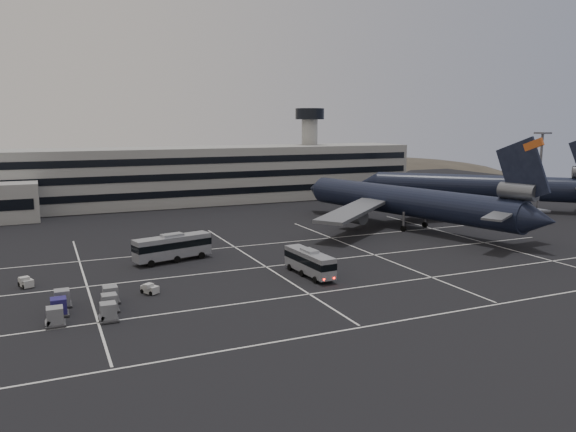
% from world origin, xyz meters
% --- Properties ---
extents(ground, '(260.00, 260.00, 0.00)m').
position_xyz_m(ground, '(0.00, 0.00, 0.00)').
color(ground, black).
rests_on(ground, ground).
extents(lane_markings, '(90.00, 55.62, 0.01)m').
position_xyz_m(lane_markings, '(0.95, 0.72, 0.01)').
color(lane_markings, silver).
rests_on(lane_markings, ground).
extents(terminal, '(125.00, 26.00, 24.00)m').
position_xyz_m(terminal, '(-2.95, 71.14, 6.93)').
color(terminal, gray).
rests_on(terminal, ground).
extents(hills, '(352.00, 180.00, 44.00)m').
position_xyz_m(hills, '(17.99, 170.00, -12.07)').
color(hills, '#38332B').
rests_on(hills, ground).
extents(lightpole_right, '(2.40, 2.40, 18.28)m').
position_xyz_m(lightpole_right, '(58.00, 15.00, 11.82)').
color(lightpole_right, slate).
rests_on(lightpole_right, ground).
extents(trijet_main, '(45.91, 56.92, 18.08)m').
position_xyz_m(trijet_main, '(29.90, 20.06, 5.25)').
color(trijet_main, black).
rests_on(trijet_main, ground).
extents(trijet_far, '(45.06, 44.21, 18.08)m').
position_xyz_m(trijet_far, '(60.68, 33.45, 5.43)').
color(trijet_far, black).
rests_on(trijet_far, ground).
extents(bus_near, '(3.04, 10.26, 3.58)m').
position_xyz_m(bus_near, '(-2.36, -2.57, 1.96)').
color(bus_near, gray).
rests_on(bus_near, ground).
extents(bus_far, '(11.93, 5.47, 4.11)m').
position_xyz_m(bus_far, '(-17.32, 12.69, 2.25)').
color(bus_far, gray).
rests_on(bus_far, ground).
extents(tug_a, '(1.99, 2.52, 1.42)m').
position_xyz_m(tug_a, '(-36.90, 6.87, 0.63)').
color(tug_a, '#B8B8B3').
rests_on(tug_a, ground).
extents(tug_b, '(2.15, 2.41, 1.33)m').
position_xyz_m(tug_b, '(-23.28, -2.08, 0.59)').
color(tug_b, '#B8B8B3').
rests_on(tug_b, ground).
extents(uld_cluster, '(8.23, 9.35, 1.90)m').
position_xyz_m(uld_cluster, '(-31.02, -6.31, 0.93)').
color(uld_cluster, '#2D2D30').
rests_on(uld_cluster, ground).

